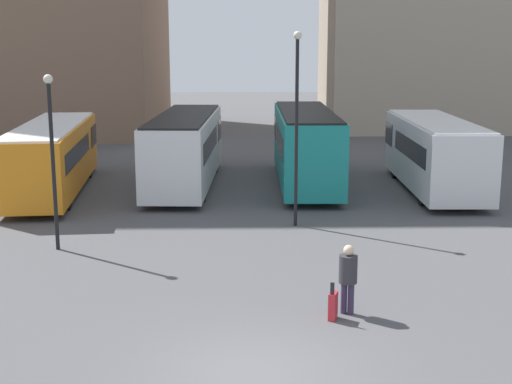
# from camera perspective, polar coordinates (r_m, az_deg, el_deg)

# --- Properties ---
(ground_plane) EXTENTS (160.00, 160.00, 0.00)m
(ground_plane) POSITION_cam_1_polar(r_m,az_deg,el_deg) (14.31, -0.41, -14.25)
(ground_plane) COLOR #4C4C4F
(bus_0) EXTENTS (3.38, 10.95, 2.93)m
(bus_0) POSITION_cam_1_polar(r_m,az_deg,el_deg) (31.56, -15.99, 2.84)
(bus_0) COLOR orange
(bus_0) RESTS_ON ground_plane
(bus_1) EXTENTS (2.93, 10.64, 3.19)m
(bus_1) POSITION_cam_1_polar(r_m,az_deg,el_deg) (31.94, -5.68, 3.59)
(bus_1) COLOR silver
(bus_1) RESTS_ON ground_plane
(bus_2) EXTENTS (2.58, 10.36, 3.35)m
(bus_2) POSITION_cam_1_polar(r_m,az_deg,el_deg) (32.03, 3.99, 3.79)
(bus_2) COLOR #19847F
(bus_2) RESTS_ON ground_plane
(bus_3) EXTENTS (2.85, 9.64, 3.07)m
(bus_3) POSITION_cam_1_polar(r_m,az_deg,el_deg) (31.71, 14.08, 3.11)
(bus_3) COLOR silver
(bus_3) RESTS_ON ground_plane
(traveler) EXTENTS (0.55, 0.55, 1.69)m
(traveler) POSITION_cam_1_polar(r_m,az_deg,el_deg) (16.94, 7.37, -6.46)
(traveler) COLOR #382D4C
(traveler) RESTS_ON ground_plane
(suitcase) EXTENTS (0.27, 0.38, 0.93)m
(suitcase) POSITION_cam_1_polar(r_m,az_deg,el_deg) (16.79, 6.18, -9.03)
(suitcase) COLOR #B7232D
(suitcase) RESTS_ON ground_plane
(lamp_post_0) EXTENTS (0.28, 0.28, 6.68)m
(lamp_post_0) POSITION_cam_1_polar(r_m,az_deg,el_deg) (24.41, 3.27, 6.11)
(lamp_post_0) COLOR black
(lamp_post_0) RESTS_ON ground_plane
(lamp_post_1) EXTENTS (0.28, 0.28, 5.38)m
(lamp_post_1) POSITION_cam_1_polar(r_m,az_deg,el_deg) (22.40, -16.00, 3.42)
(lamp_post_1) COLOR black
(lamp_post_1) RESTS_ON ground_plane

